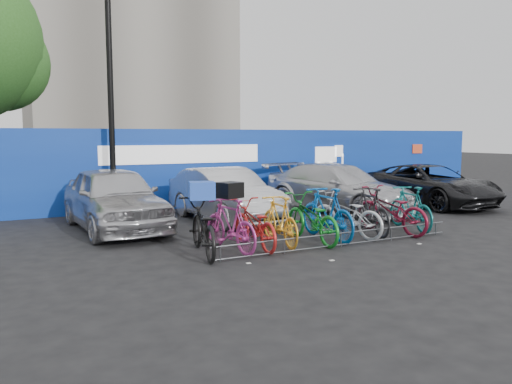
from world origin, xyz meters
TOP-DOWN VIEW (x-y plane):
  - ground at (0.00, 0.00)m, footprint 100.00×100.00m
  - hoarding at (0.01, 6.00)m, footprint 22.00×0.18m
  - lamppost at (-3.20, 5.40)m, footprint 0.25×0.50m
  - bike_rack at (-0.00, -0.60)m, footprint 5.60×0.03m
  - car_0 at (-3.60, 3.36)m, footprint 2.02×4.49m
  - car_1 at (-0.81, 3.27)m, footprint 1.78×4.25m
  - car_2 at (2.77, 3.24)m, footprint 3.15×5.14m
  - car_3 at (6.16, 3.00)m, footprint 2.17×4.68m
  - bike_0 at (-2.69, 0.03)m, footprint 1.03×2.07m
  - bike_1 at (-2.10, 0.08)m, footprint 0.74×1.77m
  - bike_2 at (-1.58, 0.11)m, footprint 0.68×1.83m
  - bike_3 at (-0.99, 0.13)m, footprint 0.64×1.72m
  - bike_4 at (-0.28, 0.05)m, footprint 0.72×1.95m
  - bike_5 at (0.18, 0.14)m, footprint 0.54×1.88m
  - bike_6 at (0.74, 0.20)m, footprint 1.10×2.01m
  - bike_7 at (1.40, 0.20)m, footprint 0.86×1.83m
  - bike_8 at (1.86, 0.05)m, footprint 0.97×2.08m
  - bike_9 at (2.54, 0.13)m, footprint 0.82×1.80m
  - cargo_crate at (-2.69, 0.03)m, footprint 0.53×0.46m
  - cargo_topcase at (-2.10, 0.08)m, footprint 0.50×0.47m

SIDE VIEW (x-z plane):
  - ground at x=0.00m, z-range 0.00..0.00m
  - bike_rack at x=0.00m, z-range 0.01..0.31m
  - bike_2 at x=-1.58m, z-range 0.00..0.95m
  - bike_6 at x=0.74m, z-range 0.00..1.00m
  - bike_3 at x=-0.99m, z-range 0.00..1.01m
  - bike_4 at x=-0.28m, z-range 0.00..1.01m
  - bike_1 at x=-2.10m, z-range 0.00..1.03m
  - bike_0 at x=-2.69m, z-range 0.00..1.04m
  - bike_9 at x=2.54m, z-range 0.00..1.05m
  - bike_8 at x=1.86m, z-range 0.00..1.05m
  - bike_7 at x=1.40m, z-range 0.00..1.06m
  - bike_5 at x=0.18m, z-range 0.00..1.13m
  - car_3 at x=6.16m, z-range 0.00..1.30m
  - car_1 at x=-0.81m, z-range 0.00..1.37m
  - car_2 at x=2.77m, z-range 0.00..1.39m
  - car_0 at x=-3.60m, z-range 0.00..1.50m
  - cargo_topcase at x=-2.10m, z-range 1.03..1.33m
  - hoarding at x=0.01m, z-range 0.00..2.40m
  - cargo_crate at x=-2.69m, z-range 1.04..1.37m
  - lamppost at x=-3.20m, z-range 0.22..6.33m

